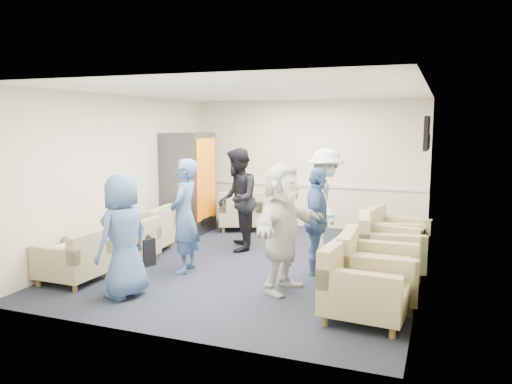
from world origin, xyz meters
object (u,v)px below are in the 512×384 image
at_px(armchair_right_midfar, 386,249).
at_px(person_back_right, 325,200).
at_px(armchair_left_mid, 131,244).
at_px(person_back_left, 237,200).
at_px(person_front_right, 283,228).
at_px(person_mid_right, 317,221).
at_px(armchair_right_midnear, 374,273).
at_px(person_front_left, 123,236).
at_px(armchair_right_far, 392,239).
at_px(armchair_right_near, 361,288).
at_px(vending_machine, 188,183).
at_px(armchair_left_far, 147,233).
at_px(armchair_left_near, 75,261).
at_px(person_mid_left, 184,216).
at_px(armchair_corner, 241,213).

relative_size(armchair_right_midfar, person_back_right, 0.60).
bearing_deg(armchair_left_mid, person_back_right, 127.56).
relative_size(person_back_left, person_front_right, 1.05).
height_order(armchair_right_midfar, person_mid_right, person_mid_right).
distance_m(armchair_right_midnear, person_front_left, 3.20).
bearing_deg(armchair_right_midfar, armchair_right_midnear, 170.41).
xyz_separation_m(armchair_right_midfar, person_back_left, (-2.59, 0.49, 0.53)).
relative_size(armchair_left_mid, person_front_left, 0.50).
xyz_separation_m(armchair_left_mid, person_back_left, (1.27, 1.38, 0.59)).
xyz_separation_m(armchair_right_far, person_mid_right, (-0.99, -1.05, 0.42)).
bearing_deg(person_back_right, armchair_right_near, 179.21).
bearing_deg(armchair_right_near, armchair_left_mid, 80.07).
xyz_separation_m(armchair_right_near, person_back_right, (-1.10, 2.93, 0.53)).
height_order(armchair_right_near, armchair_right_far, armchair_right_far).
bearing_deg(vending_machine, person_back_left, -33.39).
bearing_deg(armchair_right_midfar, armchair_left_mid, 93.71).
xyz_separation_m(person_front_left, person_back_left, (0.44, 2.69, 0.10)).
height_order(armchair_left_far, person_front_left, person_front_left).
xyz_separation_m(armchair_right_midfar, person_back_right, (-1.16, 1.04, 0.52)).
height_order(armchair_left_near, vending_machine, vending_machine).
height_order(armchair_right_midnear, person_front_left, person_front_left).
bearing_deg(person_back_left, person_mid_left, -29.24).
bearing_deg(armchair_right_midfar, person_mid_right, 102.81).
distance_m(armchair_left_near, armchair_right_midnear, 4.07).
height_order(armchair_left_far, armchair_right_far, armchair_right_far).
bearing_deg(person_back_right, armchair_left_near, 115.44).
xyz_separation_m(armchair_right_midfar, person_mid_left, (-2.83, -0.98, 0.48)).
relative_size(armchair_right_far, vending_machine, 0.53).
height_order(armchair_left_far, person_back_left, person_back_left).
bearing_deg(person_mid_right, person_mid_left, 98.42).
bearing_deg(vending_machine, armchair_left_near, -88.80).
height_order(armchair_left_far, armchair_right_midfar, armchair_right_midfar).
xyz_separation_m(armchair_left_near, person_back_right, (2.85, 3.03, 0.58)).
xyz_separation_m(armchair_right_midnear, person_front_left, (-3.03, -0.94, 0.42)).
distance_m(armchair_left_far, person_mid_left, 1.52).
distance_m(armchair_right_far, person_back_right, 1.35).
distance_m(armchair_right_midfar, person_back_right, 1.64).
relative_size(armchair_right_midnear, vending_machine, 0.49).
height_order(person_front_left, person_front_right, person_front_right).
xyz_separation_m(armchair_right_near, person_back_left, (-2.53, 2.38, 0.53)).
bearing_deg(armchair_left_far, armchair_corner, 154.40).
bearing_deg(armchair_corner, armchair_right_midnear, 111.33).
xyz_separation_m(armchair_left_far, person_back_left, (1.43, 0.68, 0.56)).
distance_m(armchair_right_midfar, person_mid_right, 1.12).
distance_m(armchair_corner, person_front_left, 4.29).
bearing_deg(armchair_right_midnear, vending_machine, 53.21).
height_order(armchair_right_midfar, person_back_right, person_back_right).
distance_m(armchair_right_far, armchair_corner, 3.50).
relative_size(person_front_left, person_front_right, 0.93).
relative_size(armchair_right_midfar, person_mid_right, 0.68).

